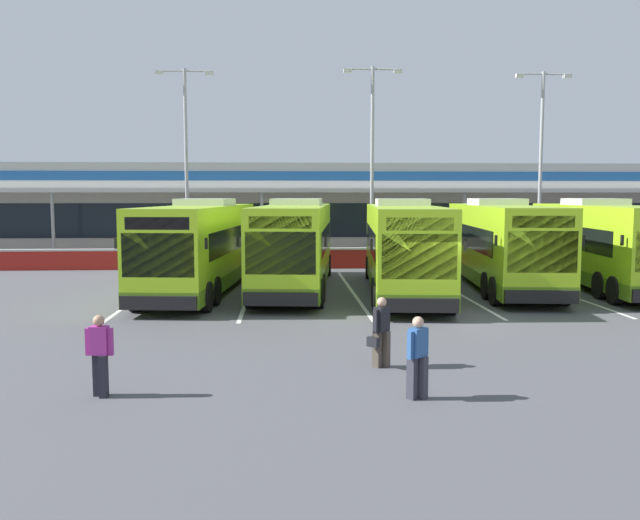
{
  "coord_description": "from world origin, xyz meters",
  "views": [
    {
      "loc": [
        -4.9,
        -20.36,
        3.94
      ],
      "look_at": [
        -3.59,
        3.0,
        1.6
      ],
      "focal_mm": 36.67,
      "sensor_mm": 36.0,
      "label": 1
    }
  ],
  "objects_px": {
    "coach_bus_leftmost": "(201,248)",
    "lamp_post_west": "(186,153)",
    "pedestrian_near_bin": "(418,355)",
    "lamp_post_centre": "(372,153)",
    "lamp_post_east": "(541,154)",
    "coach_bus_right_centre": "(500,246)",
    "pedestrian_in_dark_coat": "(100,353)",
    "pedestrian_with_handbag": "(381,330)",
    "coach_bus_left_centre": "(295,247)",
    "coach_bus_centre": "(403,249)",
    "coach_bus_rightmost": "(601,246)"
  },
  "relations": [
    {
      "from": "coach_bus_right_centre",
      "to": "coach_bus_rightmost",
      "type": "distance_m",
      "value": 4.34
    },
    {
      "from": "coach_bus_right_centre",
      "to": "lamp_post_west",
      "type": "bearing_deg",
      "value": 143.98
    },
    {
      "from": "lamp_post_west",
      "to": "lamp_post_centre",
      "type": "height_order",
      "value": "same"
    },
    {
      "from": "coach_bus_leftmost",
      "to": "lamp_post_west",
      "type": "bearing_deg",
      "value": 100.88
    },
    {
      "from": "pedestrian_with_handbag",
      "to": "pedestrian_near_bin",
      "type": "bearing_deg",
      "value": -81.42
    },
    {
      "from": "coach_bus_left_centre",
      "to": "pedestrian_with_handbag",
      "type": "bearing_deg",
      "value": -82.24
    },
    {
      "from": "pedestrian_with_handbag",
      "to": "lamp_post_centre",
      "type": "relative_size",
      "value": 0.15
    },
    {
      "from": "pedestrian_near_bin",
      "to": "lamp_post_west",
      "type": "height_order",
      "value": "lamp_post_west"
    },
    {
      "from": "coach_bus_centre",
      "to": "pedestrian_in_dark_coat",
      "type": "bearing_deg",
      "value": -122.68
    },
    {
      "from": "coach_bus_leftmost",
      "to": "lamp_post_east",
      "type": "distance_m",
      "value": 21.85
    },
    {
      "from": "coach_bus_leftmost",
      "to": "lamp_post_centre",
      "type": "bearing_deg",
      "value": 50.4
    },
    {
      "from": "pedestrian_near_bin",
      "to": "lamp_post_east",
      "type": "bearing_deg",
      "value": 63.95
    },
    {
      "from": "coach_bus_centre",
      "to": "lamp_post_east",
      "type": "relative_size",
      "value": 1.12
    },
    {
      "from": "pedestrian_near_bin",
      "to": "coach_bus_centre",
      "type": "bearing_deg",
      "value": 80.79
    },
    {
      "from": "coach_bus_centre",
      "to": "lamp_post_west",
      "type": "bearing_deg",
      "value": 130.27
    },
    {
      "from": "lamp_post_centre",
      "to": "coach_bus_left_centre",
      "type": "bearing_deg",
      "value": -115.2
    },
    {
      "from": "pedestrian_near_bin",
      "to": "lamp_post_west",
      "type": "distance_m",
      "value": 27.42
    },
    {
      "from": "coach_bus_centre",
      "to": "pedestrian_with_handbag",
      "type": "xyz_separation_m",
      "value": [
        -2.55,
        -11.16,
        -0.93
      ]
    },
    {
      "from": "coach_bus_left_centre",
      "to": "pedestrian_in_dark_coat",
      "type": "bearing_deg",
      "value": -105.79
    },
    {
      "from": "coach_bus_centre",
      "to": "coach_bus_rightmost",
      "type": "relative_size",
      "value": 1.0
    },
    {
      "from": "coach_bus_rightmost",
      "to": "pedestrian_in_dark_coat",
      "type": "relative_size",
      "value": 7.62
    },
    {
      "from": "coach_bus_left_centre",
      "to": "lamp_post_centre",
      "type": "relative_size",
      "value": 1.12
    },
    {
      "from": "lamp_post_east",
      "to": "pedestrian_in_dark_coat",
      "type": "bearing_deg",
      "value": -126.73
    },
    {
      "from": "coach_bus_right_centre",
      "to": "pedestrian_near_bin",
      "type": "relative_size",
      "value": 7.62
    },
    {
      "from": "pedestrian_with_handbag",
      "to": "pedestrian_near_bin",
      "type": "distance_m",
      "value": 2.39
    },
    {
      "from": "pedestrian_in_dark_coat",
      "to": "lamp_post_west",
      "type": "distance_m",
      "value": 25.78
    },
    {
      "from": "pedestrian_in_dark_coat",
      "to": "pedestrian_near_bin",
      "type": "height_order",
      "value": "same"
    },
    {
      "from": "coach_bus_leftmost",
      "to": "coach_bus_right_centre",
      "type": "bearing_deg",
      "value": 2.41
    },
    {
      "from": "lamp_post_centre",
      "to": "pedestrian_near_bin",
      "type": "bearing_deg",
      "value": -95.63
    },
    {
      "from": "coach_bus_right_centre",
      "to": "pedestrian_with_handbag",
      "type": "xyz_separation_m",
      "value": [
        -6.98,
        -12.59,
        -0.93
      ]
    },
    {
      "from": "coach_bus_leftmost",
      "to": "lamp_post_east",
      "type": "height_order",
      "value": "lamp_post_east"
    },
    {
      "from": "coach_bus_right_centre",
      "to": "pedestrian_in_dark_coat",
      "type": "xyz_separation_m",
      "value": [
        -12.79,
        -14.45,
        -0.91
      ]
    },
    {
      "from": "lamp_post_west",
      "to": "pedestrian_near_bin",
      "type": "bearing_deg",
      "value": -72.54
    },
    {
      "from": "lamp_post_centre",
      "to": "lamp_post_west",
      "type": "bearing_deg",
      "value": 173.76
    },
    {
      "from": "coach_bus_centre",
      "to": "lamp_post_east",
      "type": "height_order",
      "value": "lamp_post_east"
    },
    {
      "from": "coach_bus_left_centre",
      "to": "lamp_post_east",
      "type": "bearing_deg",
      "value": 35.81
    },
    {
      "from": "coach_bus_leftmost",
      "to": "lamp_post_west",
      "type": "xyz_separation_m",
      "value": [
        -2.15,
        11.21,
        4.5
      ]
    },
    {
      "from": "pedestrian_in_dark_coat",
      "to": "lamp_post_east",
      "type": "height_order",
      "value": "lamp_post_east"
    },
    {
      "from": "coach_bus_leftmost",
      "to": "lamp_post_centre",
      "type": "height_order",
      "value": "lamp_post_centre"
    },
    {
      "from": "lamp_post_west",
      "to": "lamp_post_centre",
      "type": "relative_size",
      "value": 1.0
    },
    {
      "from": "lamp_post_centre",
      "to": "lamp_post_east",
      "type": "relative_size",
      "value": 1.0
    },
    {
      "from": "coach_bus_left_centre",
      "to": "pedestrian_in_dark_coat",
      "type": "xyz_separation_m",
      "value": [
        -4.09,
        -14.45,
        -0.91
      ]
    },
    {
      "from": "pedestrian_in_dark_coat",
      "to": "pedestrian_near_bin",
      "type": "distance_m",
      "value": 6.18
    },
    {
      "from": "coach_bus_left_centre",
      "to": "coach_bus_rightmost",
      "type": "relative_size",
      "value": 1.0
    },
    {
      "from": "coach_bus_leftmost",
      "to": "lamp_post_centre",
      "type": "distance_m",
      "value": 13.81
    },
    {
      "from": "pedestrian_with_handbag",
      "to": "lamp_post_west",
      "type": "relative_size",
      "value": 0.15
    },
    {
      "from": "pedestrian_in_dark_coat",
      "to": "lamp_post_centre",
      "type": "height_order",
      "value": "lamp_post_centre"
    },
    {
      "from": "coach_bus_leftmost",
      "to": "pedestrian_near_bin",
      "type": "height_order",
      "value": "coach_bus_leftmost"
    },
    {
      "from": "coach_bus_centre",
      "to": "lamp_post_centre",
      "type": "xyz_separation_m",
      "value": [
        0.22,
        10.96,
        4.5
      ]
    },
    {
      "from": "coach_bus_centre",
      "to": "pedestrian_near_bin",
      "type": "height_order",
      "value": "coach_bus_centre"
    }
  ]
}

